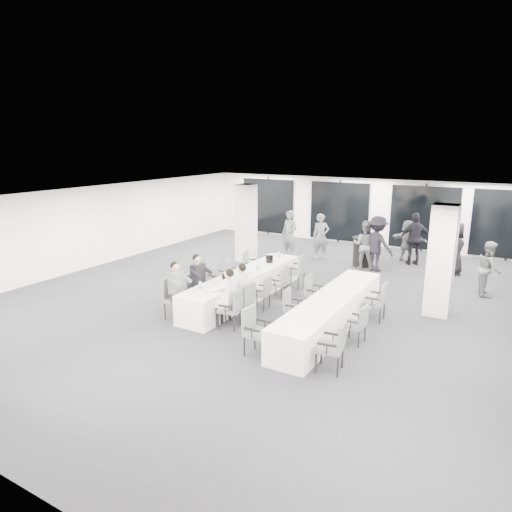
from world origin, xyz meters
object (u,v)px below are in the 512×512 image
at_px(chair_side_right_far, 378,299).
at_px(standing_guest_a, 321,233).
at_px(standing_guest_c, 377,240).
at_px(chair_main_left_near, 173,295).
at_px(chair_main_right_second, 245,300).
at_px(standing_guest_d, 415,235).
at_px(standing_guest_h, 489,265).
at_px(chair_main_left_fourth, 232,272).
at_px(standing_guest_g, 290,231).
at_px(chair_side_left_mid, 292,305).
at_px(ice_bucket_far, 269,258).
at_px(chair_main_left_second, 196,288).
at_px(chair_side_left_near, 255,328).
at_px(ice_bucket_near, 226,278).
at_px(chair_main_right_fourth, 281,281).
at_px(chair_side_right_mid, 358,322).
at_px(chair_main_right_mid, 263,291).
at_px(cocktail_table, 362,251).
at_px(banquet_table_main, 245,286).
at_px(chair_main_left_mid, 216,276).
at_px(standing_guest_f, 408,238).
at_px(chair_side_right_near, 334,344).
at_px(standing_guest_b, 365,242).
at_px(chair_side_left_far, 313,291).
at_px(standing_guest_e, 456,245).
at_px(chair_main_left_far, 250,264).
at_px(chair_main_right_near, 233,306).
at_px(chair_main_right_far, 298,269).
at_px(banquet_table_side, 331,312).

distance_m(chair_side_right_far, standing_guest_a, 6.23).
bearing_deg(standing_guest_c, chair_main_left_near, 85.34).
distance_m(chair_main_right_second, standing_guest_d, 7.92).
height_order(chair_main_right_second, standing_guest_h, standing_guest_h).
xyz_separation_m(chair_main_left_fourth, standing_guest_g, (-0.16, 4.18, 0.52)).
bearing_deg(chair_side_left_mid, chair_main_left_fourth, -127.82).
distance_m(chair_main_left_near, ice_bucket_far, 3.52).
bearing_deg(chair_main_left_second, chair_side_left_near, 73.22).
height_order(standing_guest_a, ice_bucket_near, standing_guest_a).
distance_m(chair_main_right_fourth, chair_side_right_mid, 3.34).
distance_m(chair_main_right_mid, chair_side_right_far, 2.89).
distance_m(chair_side_left_near, chair_side_right_mid, 2.28).
bearing_deg(chair_main_right_second, chair_main_right_fourth, 3.66).
xyz_separation_m(cocktail_table, chair_main_right_fourth, (-0.91, -4.50, -0.02)).
bearing_deg(ice_bucket_far, banquet_table_main, -91.73).
relative_size(chair_main_left_fourth, ice_bucket_far, 3.50).
bearing_deg(standing_guest_c, chair_side_left_near, 107.61).
distance_m(chair_main_left_mid, standing_guest_d, 7.57).
height_order(banquet_table_main, standing_guest_f, standing_guest_f).
xyz_separation_m(chair_side_right_near, standing_guest_b, (-1.73, 7.45, 0.39)).
relative_size(chair_side_left_far, standing_guest_b, 0.48).
xyz_separation_m(chair_main_left_second, standing_guest_d, (4.09, 7.28, 0.56)).
relative_size(chair_side_right_far, standing_guest_h, 0.54).
bearing_deg(cocktail_table, standing_guest_e, 9.76).
xyz_separation_m(banquet_table_main, standing_guest_a, (0.04, 5.37, 0.58)).
bearing_deg(chair_main_left_near, standing_guest_b, 144.57).
height_order(chair_main_left_fourth, standing_guest_c, standing_guest_c).
relative_size(banquet_table_main, standing_guest_d, 2.36).
xyz_separation_m(chair_side_left_far, ice_bucket_near, (-1.91, -1.16, 0.35)).
bearing_deg(chair_main_right_fourth, chair_main_left_near, 148.29).
relative_size(chair_main_left_far, chair_main_right_near, 0.98).
relative_size(chair_side_left_mid, ice_bucket_far, 3.59).
height_order(standing_guest_e, ice_bucket_far, standing_guest_e).
bearing_deg(chair_side_left_mid, chair_side_right_mid, 77.78).
distance_m(chair_main_left_far, standing_guest_b, 4.16).
distance_m(chair_main_left_near, chair_side_right_mid, 4.53).
height_order(chair_main_right_far, standing_guest_f, standing_guest_f).
bearing_deg(chair_main_right_fourth, chair_side_left_near, -160.91).
bearing_deg(standing_guest_d, chair_side_left_near, 52.52).
height_order(chair_main_left_near, chair_main_right_fourth, chair_main_left_near).
distance_m(chair_main_left_mid, standing_guest_f, 7.73).
bearing_deg(chair_main_left_near, standing_guest_e, 130.71).
relative_size(chair_side_left_near, standing_guest_e, 0.51).
distance_m(banquet_table_side, cocktail_table, 5.89).
xyz_separation_m(chair_main_left_near, standing_guest_e, (5.50, 7.63, 0.41)).
distance_m(chair_main_left_second, standing_guest_g, 5.95).
bearing_deg(standing_guest_b, chair_main_right_fourth, 70.54).
relative_size(standing_guest_a, standing_guest_h, 1.08).
distance_m(chair_main_right_second, ice_bucket_far, 2.85).
relative_size(chair_main_left_second, chair_main_right_fourth, 1.01).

